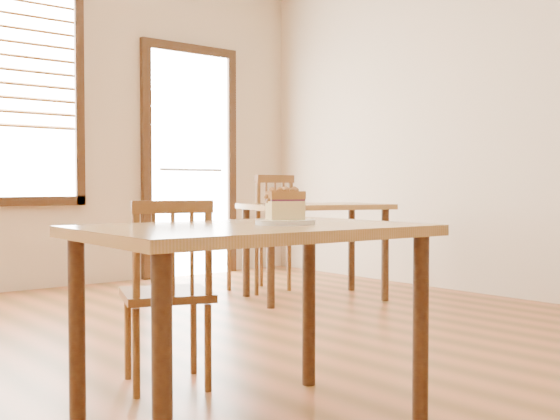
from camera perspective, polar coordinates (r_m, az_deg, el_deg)
name	(u,v)px	position (r m, az deg, el deg)	size (l,w,h in m)	color
entry_door	(190,155)	(7.05, -7.32, 4.44)	(1.08, 0.06, 2.29)	white
cafe_table_main	(252,252)	(2.55, -2.29, -3.46)	(1.25, 0.87, 0.75)	#A77941
cafe_chair_main	(168,292)	(3.15, -9.11, -6.59)	(0.49, 0.49, 0.84)	brown
cafe_table_second	(314,218)	(5.53, 2.81, -0.66)	(1.26, 1.03, 0.75)	#A77941
cafe_chair_second	(262,232)	(5.92, -1.45, -1.80)	(0.47, 0.47, 0.99)	brown
plate	(285,222)	(2.59, 0.42, -1.00)	(0.22, 0.22, 0.02)	white
cake_slice	(285,203)	(2.58, 0.41, 0.54)	(0.16, 0.14, 0.12)	#D2BE77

